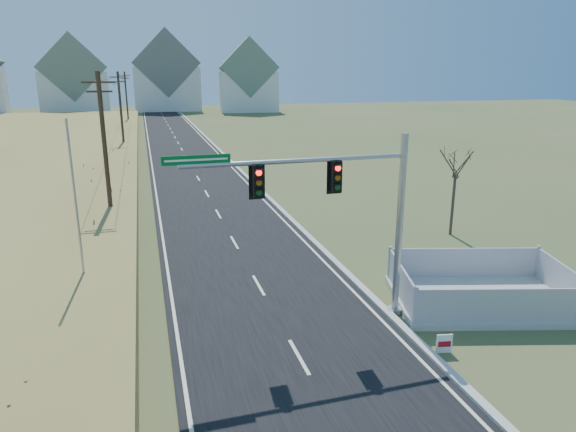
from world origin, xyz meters
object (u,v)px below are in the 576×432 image
object	(u,v)px
fence_enclosure	(481,296)
bare_tree	(457,161)
flagpole	(79,233)
open_sign	(444,344)
traffic_signal_mast	(354,210)

from	to	relation	value
fence_enclosure	bare_tree	bearing A→B (deg)	79.27
flagpole	bare_tree	distance (m)	19.60
open_sign	bare_tree	distance (m)	14.05
bare_tree	flagpole	bearing A→B (deg)	-168.39
fence_enclosure	flagpole	bearing A→B (deg)	178.90
traffic_signal_mast	fence_enclosure	distance (m)	6.86
fence_enclosure	flagpole	world-z (taller)	flagpole
flagpole	traffic_signal_mast	bearing A→B (deg)	-23.56
flagpole	bare_tree	world-z (taller)	flagpole
traffic_signal_mast	flagpole	world-z (taller)	flagpole
fence_enclosure	flagpole	size ratio (longest dim) A/B	1.06
open_sign	flagpole	bearing A→B (deg)	157.93
open_sign	bare_tree	world-z (taller)	bare_tree
fence_enclosure	open_sign	size ratio (longest dim) A/B	11.66
traffic_signal_mast	open_sign	world-z (taller)	traffic_signal_mast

